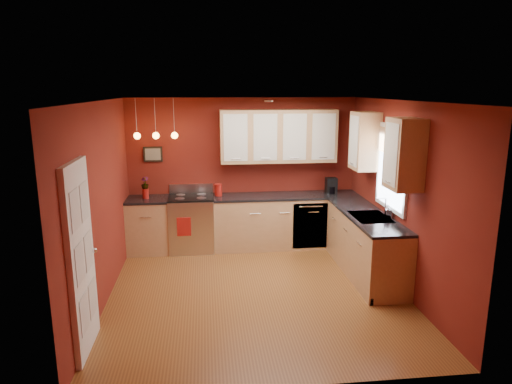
{
  "coord_description": "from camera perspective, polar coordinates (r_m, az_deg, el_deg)",
  "views": [
    {
      "loc": [
        -0.66,
        -5.83,
        2.76
      ],
      "look_at": [
        0.11,
        1.0,
        1.19
      ],
      "focal_mm": 32.0,
      "sensor_mm": 36.0,
      "label": 1
    }
  ],
  "objects": [
    {
      "name": "counter_back_left",
      "position": [
        7.91,
        -13.43,
        -0.92
      ],
      "size": [
        0.7,
        0.62,
        0.04
      ],
      "primitive_type": "cube",
      "color": "black",
      "rests_on": "base_cabinets_back_left"
    },
    {
      "name": "floor",
      "position": [
        6.48,
        0.04,
        -12.31
      ],
      "size": [
        4.2,
        4.2,
        0.0
      ],
      "primitive_type": "plane",
      "color": "brown",
      "rests_on": "ground"
    },
    {
      "name": "soap_pump",
      "position": [
        6.78,
        16.21,
        -2.36
      ],
      "size": [
        0.1,
        0.11,
        0.2
      ],
      "primitive_type": "imported",
      "rotation": [
        0.0,
        0.0,
        -0.19
      ],
      "color": "silver",
      "rests_on": "counter_right"
    },
    {
      "name": "sink",
      "position": [
        6.82,
        14.13,
        -3.2
      ],
      "size": [
        0.5,
        0.7,
        0.33
      ],
      "color": "#99999E",
      "rests_on": "counter_right"
    },
    {
      "name": "wall_right",
      "position": [
        6.57,
        17.65,
        -0.57
      ],
      "size": [
        0.02,
        4.2,
        2.6
      ],
      "primitive_type": "cube",
      "color": "maroon",
      "rests_on": "floor"
    },
    {
      "name": "gas_range",
      "position": [
        7.97,
        -8.04,
        -3.86
      ],
      "size": [
        0.76,
        0.64,
        1.11
      ],
      "color": "silver",
      "rests_on": "floor"
    },
    {
      "name": "base_cabinets_back_right",
      "position": [
        8.09,
        3.75,
        -3.73
      ],
      "size": [
        2.54,
        0.6,
        0.9
      ],
      "primitive_type": "cube",
      "color": "tan",
      "rests_on": "floor"
    },
    {
      "name": "counter_right",
      "position": [
        6.96,
        13.68,
        -2.83
      ],
      "size": [
        0.62,
        2.1,
        0.04
      ],
      "primitive_type": "cube",
      "color": "black",
      "rests_on": "base_cabinets_right"
    },
    {
      "name": "coffee_maker",
      "position": [
        8.16,
        9.39,
        0.74
      ],
      "size": [
        0.19,
        0.19,
        0.27
      ],
      "rotation": [
        0.0,
        0.0,
        0.03
      ],
      "color": "black",
      "rests_on": "counter_back_right"
    },
    {
      "name": "red_canister",
      "position": [
        7.88,
        -4.74,
        0.26
      ],
      "size": [
        0.14,
        0.14,
        0.2
      ],
      "color": "#9D1610",
      "rests_on": "counter_back_right"
    },
    {
      "name": "counter_back_right",
      "position": [
        7.97,
        3.8,
        -0.49
      ],
      "size": [
        2.54,
        0.62,
        0.04
      ],
      "primitive_type": "cube",
      "color": "black",
      "rests_on": "base_cabinets_back_right"
    },
    {
      "name": "dishwasher_front",
      "position": [
        7.89,
        6.77,
        -4.22
      ],
      "size": [
        0.6,
        0.02,
        0.8
      ],
      "primitive_type": "cube",
      "color": "silver",
      "rests_on": "base_cabinets_back_right"
    },
    {
      "name": "flowers",
      "position": [
        7.85,
        -13.71,
        1.05
      ],
      "size": [
        0.16,
        0.16,
        0.22
      ],
      "primitive_type": "imported",
      "rotation": [
        0.0,
        0.0,
        -0.34
      ],
      "color": "#9D1610",
      "rests_on": "red_vase"
    },
    {
      "name": "wall_back",
      "position": [
        8.09,
        -1.64,
        2.49
      ],
      "size": [
        4.0,
        0.02,
        2.6
      ],
      "primitive_type": "cube",
      "color": "maroon",
      "rests_on": "floor"
    },
    {
      "name": "wall_left",
      "position": [
        6.16,
        -18.79,
        -1.54
      ],
      "size": [
        0.02,
        4.2,
        2.6
      ],
      "primitive_type": "cube",
      "color": "maroon",
      "rests_on": "floor"
    },
    {
      "name": "wall_front",
      "position": [
        4.06,
        3.43,
        -8.24
      ],
      "size": [
        4.0,
        0.02,
        2.6
      ],
      "primitive_type": "cube",
      "color": "maroon",
      "rests_on": "floor"
    },
    {
      "name": "upper_cabinets_right",
      "position": [
        6.69,
        15.53,
        5.46
      ],
      "size": [
        0.35,
        1.95,
        0.9
      ],
      "primitive_type": "cube",
      "color": "tan",
      "rests_on": "wall_right"
    },
    {
      "name": "wall_picture",
      "position": [
        8.04,
        -12.76,
        4.63
      ],
      "size": [
        0.32,
        0.03,
        0.26
      ],
      "primitive_type": "cube",
      "color": "black",
      "rests_on": "wall_back"
    },
    {
      "name": "base_cabinets_back_left",
      "position": [
        8.03,
        -13.25,
        -4.18
      ],
      "size": [
        0.7,
        0.6,
        0.9
      ],
      "primitive_type": "cube",
      "color": "tan",
      "rests_on": "floor"
    },
    {
      "name": "door_left_wall",
      "position": [
        5.11,
        -21.02,
        -7.85
      ],
      "size": [
        0.12,
        0.82,
        2.05
      ],
      "color": "white",
      "rests_on": "floor"
    },
    {
      "name": "window",
      "position": [
        6.76,
        16.65,
        3.22
      ],
      "size": [
        0.06,
        1.02,
        1.22
      ],
      "color": "white",
      "rests_on": "wall_right"
    },
    {
      "name": "ceiling",
      "position": [
        5.87,
        0.05,
        11.32
      ],
      "size": [
        4.0,
        4.2,
        0.02
      ],
      "primitive_type": "cube",
      "color": "white",
      "rests_on": "wall_back"
    },
    {
      "name": "base_cabinets_right",
      "position": [
        7.1,
        13.48,
        -6.48
      ],
      "size": [
        0.6,
        2.1,
        0.9
      ],
      "primitive_type": "cube",
      "color": "tan",
      "rests_on": "floor"
    },
    {
      "name": "red_vase",
      "position": [
        7.89,
        -13.65,
        -0.19
      ],
      "size": [
        0.11,
        0.11,
        0.17
      ],
      "primitive_type": "cylinder",
      "color": "#9D1610",
      "rests_on": "counter_back_left"
    },
    {
      "name": "dish_towel",
      "position": [
        7.64,
        -9.0,
        -4.32
      ],
      "size": [
        0.23,
        0.02,
        0.31
      ],
      "primitive_type": "cube",
      "color": "#9D1610",
      "rests_on": "gas_range"
    },
    {
      "name": "pendant_lights",
      "position": [
        7.66,
        -12.4,
        6.96
      ],
      "size": [
        0.71,
        0.11,
        0.66
      ],
      "color": "#99999E",
      "rests_on": "ceiling"
    },
    {
      "name": "upper_cabinets_back",
      "position": [
        7.9,
        2.82,
        6.99
      ],
      "size": [
        2.0,
        0.35,
        0.9
      ],
      "primitive_type": "cube",
      "color": "tan",
      "rests_on": "wall_back"
    }
  ]
}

